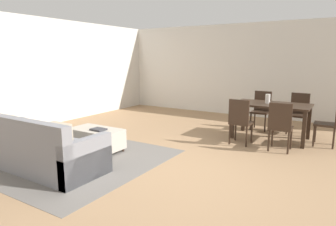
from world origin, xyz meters
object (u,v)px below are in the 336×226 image
object	(u,v)px
couch	(36,150)
dining_chair_far_left	(261,108)
dining_chair_near_right	(280,124)
vase_centerpiece	(268,99)
book_on_ottoman	(98,129)
dining_chair_head_east	(331,120)
dining_table	(271,108)
ottoman_table	(96,138)
dining_chair_far_right	(299,111)
dining_chair_near_left	(240,119)

from	to	relation	value
couch	dining_chair_far_left	bearing A→B (deg)	62.58
dining_chair_near_right	vase_centerpiece	size ratio (longest dim) A/B	4.64
couch	book_on_ottoman	world-z (taller)	couch
vase_centerpiece	dining_chair_head_east	bearing A→B (deg)	1.85
couch	dining_chair_far_left	distance (m)	5.04
dining_table	dining_chair_far_left	size ratio (longest dim) A/B	1.67
dining_chair_head_east	dining_chair_far_left	bearing A→B (deg)	154.08
couch	dining_chair_far_left	size ratio (longest dim) A/B	2.46
couch	dining_table	size ratio (longest dim) A/B	1.48
dining_chair_near_right	dining_chair_head_east	bearing A→B (deg)	48.78
dining_table	dining_chair_near_right	xyz separation A→B (m)	(0.36, -0.83, -0.14)
dining_table	vase_centerpiece	xyz separation A→B (m)	(-0.09, -0.00, 0.20)
ottoman_table	dining_chair_far_right	world-z (taller)	dining_chair_far_right
ottoman_table	book_on_ottoman	world-z (taller)	book_on_ottoman
ottoman_table	vase_centerpiece	bearing A→B (deg)	46.26
dining_chair_far_left	vase_centerpiece	world-z (taller)	vase_centerpiece
couch	dining_chair_near_right	world-z (taller)	dining_chair_near_right
vase_centerpiece	dining_chair_far_right	bearing A→B (deg)	58.22
dining_chair_near_right	dining_table	bearing A→B (deg)	113.32
dining_chair_far_left	book_on_ottoman	world-z (taller)	dining_chair_far_left
dining_chair_far_left	dining_chair_far_right	size ratio (longest dim) A/B	1.00
dining_chair_near_left	dining_chair_near_right	size ratio (longest dim) A/B	1.00
dining_chair_near_right	dining_chair_near_left	bearing A→B (deg)	176.45
ottoman_table	dining_table	distance (m)	3.65
couch	ottoman_table	bearing A→B (deg)	81.32
dining_chair_far_right	dining_chair_head_east	world-z (taller)	same
dining_chair_near_left	couch	bearing A→B (deg)	-128.33
dining_chair_far_left	dining_chair_head_east	world-z (taller)	same
dining_chair_far_left	dining_chair_near_right	bearing A→B (deg)	-64.66
dining_chair_near_left	book_on_ottoman	size ratio (longest dim) A/B	3.54
dining_chair_far_right	dining_chair_head_east	bearing A→B (deg)	-48.62
dining_chair_near_left	dining_chair_near_right	xyz separation A→B (m)	(0.77, -0.05, 0.00)
dining_chair_near_left	vase_centerpiece	distance (m)	0.91
vase_centerpiece	ottoman_table	bearing A→B (deg)	-133.74
dining_chair_near_left	dining_chair_far_left	world-z (taller)	same
ottoman_table	dining_chair_near_left	distance (m)	2.80
dining_table	dining_chair_head_east	size ratio (longest dim) A/B	1.67
couch	ottoman_table	world-z (taller)	couch
dining_chair_head_east	dining_chair_near_right	bearing A→B (deg)	-131.22
ottoman_table	dining_chair_far_right	bearing A→B (deg)	48.81
dining_chair_far_left	dining_chair_far_right	distance (m)	0.83
couch	dining_chair_far_right	bearing A→B (deg)	55.16
dining_chair_near_left	dining_table	bearing A→B (deg)	62.16
dining_chair_far_right	vase_centerpiece	world-z (taller)	vase_centerpiece
dining_chair_far_right	couch	bearing A→B (deg)	-124.84
ottoman_table	dining_chair_far_right	size ratio (longest dim) A/B	1.08
dining_chair_far_right	dining_chair_head_east	size ratio (longest dim) A/B	1.00
dining_chair_near_left	dining_chair_head_east	distance (m)	1.73
dining_chair_far_left	book_on_ottoman	distance (m)	3.96
dining_table	dining_chair_far_right	xyz separation A→B (m)	(0.42, 0.82, -0.14)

